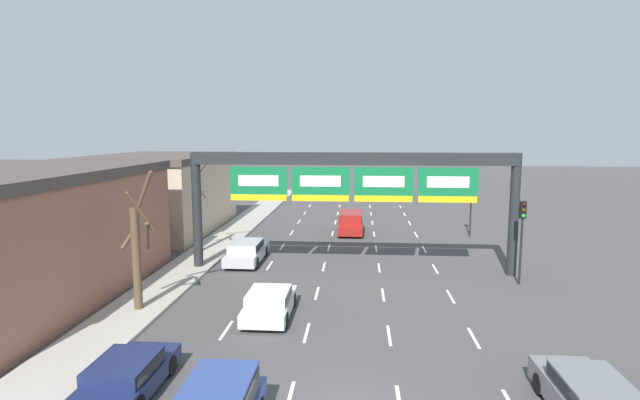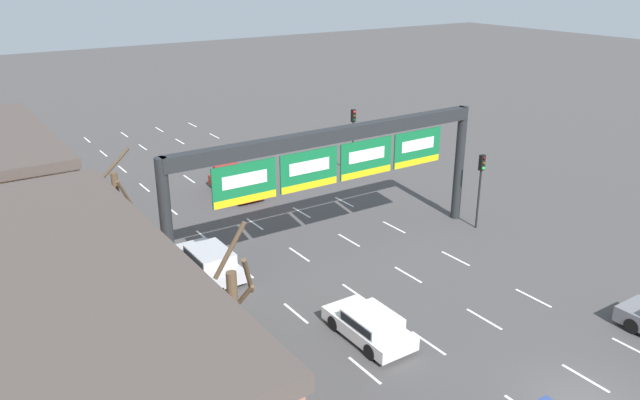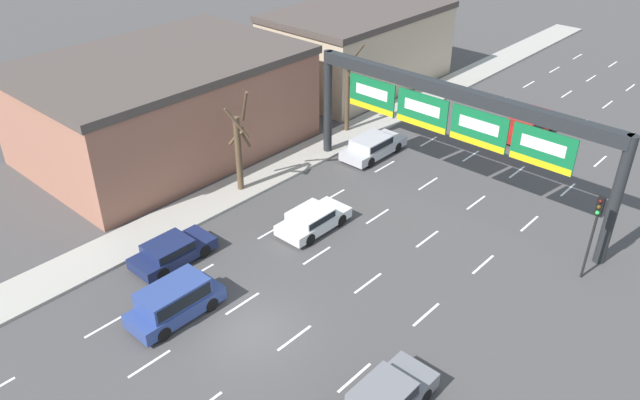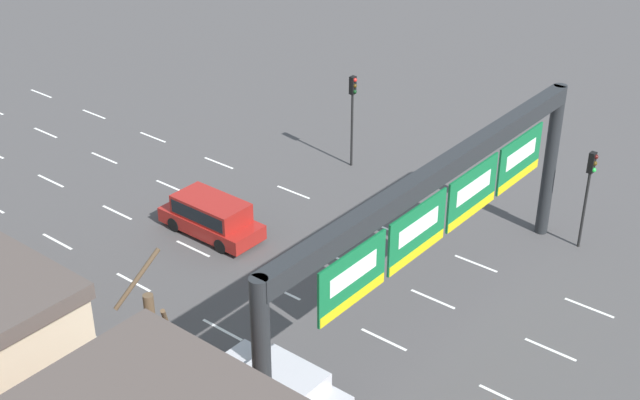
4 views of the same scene
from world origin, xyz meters
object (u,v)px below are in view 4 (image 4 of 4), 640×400
car_silver (281,384)px  traffic_light_near_gantry (353,103)px  suv_red (211,215)px  sign_gantry (439,201)px  traffic_light_mid_block (589,180)px  tree_bare_closest (155,359)px

car_silver → traffic_light_near_gantry: (15.53, 8.89, 2.67)m
suv_red → car_silver: bearing=-123.3°
suv_red → car_silver: size_ratio=0.99×
traffic_light_near_gantry → sign_gantry: bearing=-130.6°
sign_gantry → suv_red: size_ratio=3.88×
suv_red → car_silver: 11.44m
sign_gantry → traffic_light_near_gantry: 14.01m
traffic_light_mid_block → tree_bare_closest: tree_bare_closest is taller
sign_gantry → suv_red: (-0.23, 11.20, -4.44)m
suv_red → tree_bare_closest: 12.81m
car_silver → traffic_light_mid_block: traffic_light_mid_block is taller
traffic_light_near_gantry → traffic_light_mid_block: traffic_light_near_gantry is taller
sign_gantry → car_silver: 8.18m
car_silver → tree_bare_closest: tree_bare_closest is taller
sign_gantry → tree_bare_closest: (-10.15, 3.40, -2.24)m
sign_gantry → traffic_light_near_gantry: (9.02, 10.53, -1.99)m
traffic_light_near_gantry → car_silver: bearing=-150.2°
car_silver → traffic_light_near_gantry: 18.10m
sign_gantry → suv_red: bearing=91.2°
traffic_light_near_gantry → traffic_light_mid_block: size_ratio=1.07×
sign_gantry → traffic_light_mid_block: (8.93, -1.79, -2.20)m
sign_gantry → traffic_light_mid_block: 9.37m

